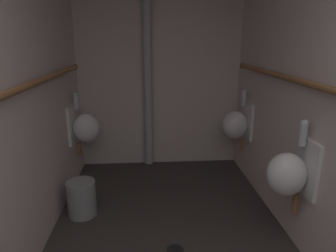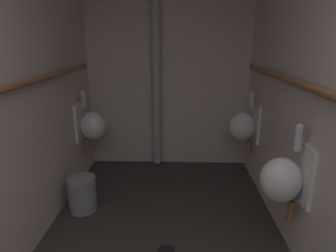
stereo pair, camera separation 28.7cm
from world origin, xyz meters
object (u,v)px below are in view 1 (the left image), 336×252
Objects in this scene: urinal_left_mid at (84,127)px; urinal_right_mid at (289,173)px; urinal_right_far at (237,124)px; standpipe_back_wall at (148,72)px; floor_drain at (175,250)px; waste_bin at (82,198)px.

urinal_left_mid and urinal_right_mid have the same top height.
urinal_left_mid is at bearing -179.39° from urinal_right_far.
standpipe_back_wall is (-1.05, 1.78, 0.58)m from urinal_right_mid.
floor_drain is (0.93, -1.30, -0.67)m from urinal_left_mid.
waste_bin is (-1.71, 0.63, -0.50)m from urinal_right_mid.
standpipe_back_wall is (0.74, 0.44, 0.58)m from urinal_left_mid.
urinal_left_mid is 0.31× the size of standpipe_back_wall.
urinal_right_mid is 1.09m from floor_drain.
waste_bin is at bearing 159.85° from urinal_right_mid.
floor_drain is at bearing 177.14° from urinal_right_mid.
urinal_left_mid reaches higher than floor_drain.
urinal_right_far is 1.71m from floor_drain.
urinal_right_mid is 2.14m from standpipe_back_wall.
urinal_left_mid is 5.39× the size of floor_drain.
waste_bin is (-0.66, -1.15, -1.08)m from standpipe_back_wall.
urinal_right_far is at bearing 23.19° from waste_bin.
urinal_right_far is 1.27m from standpipe_back_wall.
standpipe_back_wall is at bearing 96.17° from floor_drain.
urinal_left_mid is 1.00× the size of urinal_right_far.
waste_bin is (0.08, -0.71, -0.50)m from urinal_left_mid.
urinal_left_mid is 1.73m from floor_drain.
floor_drain is (-0.86, -1.32, -0.67)m from urinal_right_far.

